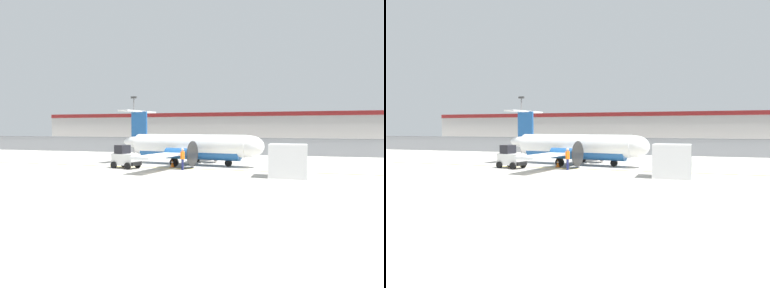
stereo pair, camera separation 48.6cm
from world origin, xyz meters
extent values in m
plane|color=#BCB7AD|center=(0.00, 0.00, 0.00)|extent=(140.00, 140.00, 0.00)
cube|color=yellow|center=(0.00, 2.00, 0.00)|extent=(84.00, 0.20, 0.01)
cube|color=gray|center=(0.00, 18.00, 1.00)|extent=(98.00, 0.04, 2.00)
cylinder|color=slate|center=(0.00, 18.00, 2.05)|extent=(98.00, 0.10, 0.10)
cube|color=#38383A|center=(0.00, 29.50, 0.06)|extent=(98.00, 17.00, 0.12)
cube|color=#BCB7B2|center=(0.00, 48.00, 3.25)|extent=(91.00, 8.00, 6.50)
cube|color=maroon|center=(0.00, 44.00, 6.10)|extent=(91.00, 0.20, 0.80)
cylinder|color=white|center=(-0.22, 5.13, 1.75)|extent=(10.75, 3.59, 1.90)
ellipsoid|color=white|center=(5.27, 4.23, 1.75)|extent=(2.70, 2.18, 1.80)
ellipsoid|color=white|center=(-5.71, 6.03, 1.95)|extent=(3.11, 1.51, 1.05)
cylinder|color=#1E5193|center=(-0.22, 5.13, 1.23)|extent=(9.61, 3.00, 1.48)
cube|color=white|center=(-0.12, 5.12, 1.18)|extent=(4.17, 16.05, 0.18)
cylinder|color=#1E5193|center=(0.49, 7.65, 1.18)|extent=(2.32, 1.24, 0.90)
cone|color=black|center=(1.63, 7.46, 1.18)|extent=(0.52, 0.51, 0.44)
cylinder|color=#262626|center=(1.78, 7.44, 1.18)|extent=(0.38, 2.08, 2.10)
cylinder|color=#1E5193|center=(-0.35, 2.52, 1.18)|extent=(2.32, 1.24, 0.90)
cone|color=black|center=(0.79, 2.33, 1.18)|extent=(0.52, 0.51, 0.44)
cylinder|color=#262626|center=(0.94, 2.31, 1.18)|extent=(0.38, 2.08, 2.10)
cube|color=#1E5193|center=(-5.44, 5.99, 3.30)|extent=(1.71, 0.45, 3.10)
cube|color=white|center=(-5.58, 6.01, 4.85)|extent=(1.86, 4.91, 0.14)
cylinder|color=#59595B|center=(3.46, 4.53, 0.79)|extent=(0.16, 0.16, 0.97)
cylinder|color=black|center=(3.46, 4.53, 0.30)|extent=(0.63, 0.31, 0.60)
cylinder|color=#59595B|center=(-0.16, 7.36, 0.83)|extent=(0.16, 0.16, 0.90)
cylinder|color=black|center=(-0.16, 7.36, 0.38)|extent=(0.79, 0.34, 0.76)
cylinder|color=#59595B|center=(-0.88, 3.00, 0.83)|extent=(0.16, 0.16, 0.90)
cylinder|color=black|center=(-0.88, 3.00, 0.38)|extent=(0.79, 0.34, 0.76)
cube|color=silver|center=(-4.33, 0.97, 0.73)|extent=(2.42, 1.66, 0.90)
cube|color=black|center=(-4.67, 1.07, 1.53)|extent=(1.14, 1.21, 0.70)
cube|color=black|center=(-3.23, 0.66, 0.43)|extent=(0.45, 1.10, 0.30)
cylinder|color=black|center=(-3.45, 1.35, 0.28)|extent=(0.59, 0.33, 0.56)
cylinder|color=black|center=(-3.78, 0.19, 0.28)|extent=(0.59, 0.33, 0.56)
cylinder|color=black|center=(-4.89, 1.75, 0.28)|extent=(0.59, 0.33, 0.56)
cylinder|color=black|center=(-5.22, 0.60, 0.28)|extent=(0.59, 0.33, 0.56)
cylinder|color=#191E4C|center=(0.44, 1.25, 0.42)|extent=(0.19, 0.19, 0.85)
cylinder|color=#191E4C|center=(0.47, 1.05, 0.42)|extent=(0.19, 0.19, 0.85)
cylinder|color=orange|center=(0.46, 1.15, 1.15)|extent=(0.40, 0.40, 0.60)
cylinder|color=orange|center=(0.41, 1.36, 1.18)|extent=(0.12, 0.12, 0.55)
cylinder|color=orange|center=(0.50, 0.93, 1.18)|extent=(0.12, 0.12, 0.55)
sphere|color=tan|center=(0.46, 1.15, 1.59)|extent=(0.22, 0.22, 0.22)
cube|color=silver|center=(8.34, -0.79, 1.10)|extent=(2.43, 2.04, 2.20)
cube|color=#333338|center=(8.34, -0.79, 1.10)|extent=(2.44, 0.12, 2.20)
cube|color=orange|center=(-4.18, 1.02, 0.02)|extent=(0.36, 0.36, 0.04)
cone|color=orange|center=(-4.18, 1.02, 0.34)|extent=(0.28, 0.28, 0.60)
cylinder|color=white|center=(-4.18, 1.02, 0.42)|extent=(0.17, 0.17, 0.08)
cube|color=orange|center=(-6.03, 5.28, 0.02)|extent=(0.36, 0.36, 0.04)
cone|color=orange|center=(-6.03, 5.28, 0.34)|extent=(0.28, 0.28, 0.60)
cylinder|color=white|center=(-6.03, 5.28, 0.42)|extent=(0.17, 0.17, 0.08)
cube|color=orange|center=(-0.94, 2.71, 0.02)|extent=(0.36, 0.36, 0.04)
cone|color=orange|center=(-0.94, 2.71, 0.34)|extent=(0.28, 0.28, 0.60)
cylinder|color=white|center=(-0.94, 2.71, 0.42)|extent=(0.17, 0.17, 0.08)
cube|color=#19662D|center=(-12.69, 34.29, 0.74)|extent=(4.32, 2.02, 0.80)
cube|color=#262D38|center=(-12.54, 34.27, 1.42)|extent=(2.31, 1.72, 0.56)
cylinder|color=black|center=(-14.15, 33.50, 0.42)|extent=(0.61, 0.25, 0.60)
cylinder|color=black|center=(-14.01, 35.29, 0.42)|extent=(0.61, 0.25, 0.60)
cylinder|color=black|center=(-11.36, 33.28, 0.42)|extent=(0.61, 0.25, 0.60)
cylinder|color=black|center=(-11.22, 35.08, 0.42)|extent=(0.61, 0.25, 0.60)
cube|color=black|center=(-4.58, 23.21, 0.74)|extent=(4.39, 2.24, 0.80)
cube|color=#262D38|center=(-4.73, 23.23, 1.42)|extent=(2.39, 1.84, 0.56)
cylinder|color=black|center=(-3.07, 23.92, 0.42)|extent=(0.62, 0.28, 0.60)
cylinder|color=black|center=(-3.31, 22.14, 0.42)|extent=(0.62, 0.28, 0.60)
cylinder|color=black|center=(-5.85, 24.29, 0.42)|extent=(0.62, 0.28, 0.60)
cylinder|color=black|center=(-6.08, 22.51, 0.42)|extent=(0.62, 0.28, 0.60)
cube|color=silver|center=(3.64, 27.48, 0.74)|extent=(4.37, 2.18, 0.80)
cube|color=#262D38|center=(3.49, 27.50, 1.42)|extent=(2.37, 1.81, 0.56)
cylinder|color=black|center=(5.13, 28.21, 0.42)|extent=(0.62, 0.27, 0.60)
cylinder|color=black|center=(4.92, 26.43, 0.42)|extent=(0.62, 0.27, 0.60)
cylinder|color=black|center=(2.35, 28.54, 0.42)|extent=(0.62, 0.27, 0.60)
cylinder|color=black|center=(2.14, 26.76, 0.42)|extent=(0.62, 0.27, 0.60)
cube|color=#19662D|center=(11.69, 30.28, 0.74)|extent=(4.28, 1.90, 0.80)
cube|color=#262D38|center=(11.54, 30.28, 1.42)|extent=(2.27, 1.67, 0.56)
cylinder|color=black|center=(13.04, 31.25, 0.42)|extent=(0.61, 0.23, 0.60)
cylinder|color=black|center=(13.13, 29.45, 0.42)|extent=(0.61, 0.23, 0.60)
cylinder|color=black|center=(10.25, 31.11, 0.42)|extent=(0.61, 0.23, 0.60)
cylinder|color=black|center=(10.33, 29.32, 0.42)|extent=(0.61, 0.23, 0.60)
cylinder|color=slate|center=(-10.57, 15.46, 3.50)|extent=(0.16, 0.16, 7.00)
cube|color=#333333|center=(-10.57, 15.46, 7.15)|extent=(0.70, 0.30, 0.24)
camera|label=1|loc=(8.52, -24.07, 3.21)|focal=32.00mm
camera|label=2|loc=(8.98, -23.93, 3.21)|focal=32.00mm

